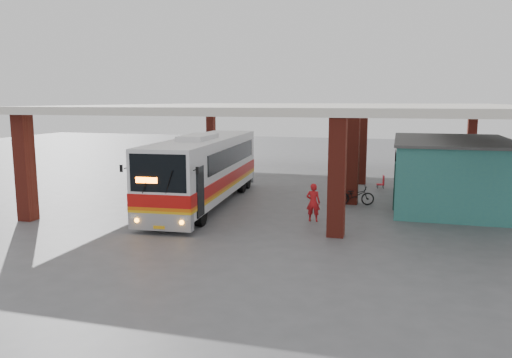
{
  "coord_description": "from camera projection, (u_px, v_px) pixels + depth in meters",
  "views": [
    {
      "loc": [
        5.04,
        -20.73,
        4.89
      ],
      "look_at": [
        -0.87,
        0.0,
        1.48
      ],
      "focal_mm": 35.0,
      "sensor_mm": 36.0,
      "label": 1
    }
  ],
  "objects": [
    {
      "name": "ground",
      "position": [
        275.0,
        213.0,
        21.82
      ],
      "size": [
        90.0,
        90.0,
        0.0
      ],
      "primitive_type": "plane",
      "color": "#515154",
      "rests_on": "ground"
    },
    {
      "name": "shop_building",
      "position": [
        451.0,
        172.0,
        23.34
      ],
      "size": [
        5.2,
        8.2,
        3.11
      ],
      "color": "teal",
      "rests_on": "ground"
    },
    {
      "name": "motorcycle",
      "position": [
        355.0,
        195.0,
        23.49
      ],
      "size": [
        1.86,
        0.99,
        0.93
      ],
      "primitive_type": "imported",
      "rotation": [
        0.0,
        0.0,
        1.79
      ],
      "color": "black",
      "rests_on": "ground"
    },
    {
      "name": "brick_columns",
      "position": [
        325.0,
        153.0,
        25.84
      ],
      "size": [
        20.1,
        21.6,
        4.35
      ],
      "color": "maroon",
      "rests_on": "ground"
    },
    {
      "name": "pedestrian",
      "position": [
        313.0,
        202.0,
        20.26
      ],
      "size": [
        0.57,
        0.38,
        1.57
      ],
      "primitive_type": "imported",
      "rotation": [
        0.0,
        0.0,
        3.15
      ],
      "color": "red",
      "rests_on": "ground"
    },
    {
      "name": "coach_bus",
      "position": [
        205.0,
        169.0,
        23.41
      ],
      "size": [
        3.38,
        11.71,
        3.37
      ],
      "rotation": [
        0.0,
        0.0,
        0.08
      ],
      "color": "silver",
      "rests_on": "ground"
    },
    {
      "name": "red_chair",
      "position": [
        382.0,
        182.0,
        27.99
      ],
      "size": [
        0.45,
        0.45,
        0.73
      ],
      "rotation": [
        0.0,
        0.0,
        0.19
      ],
      "color": "red",
      "rests_on": "ground"
    },
    {
      "name": "canopy_roof",
      "position": [
        313.0,
        107.0,
        27.15
      ],
      "size": [
        21.0,
        23.0,
        0.3
      ],
      "primitive_type": "cube",
      "color": "silver",
      "rests_on": "brick_columns"
    }
  ]
}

